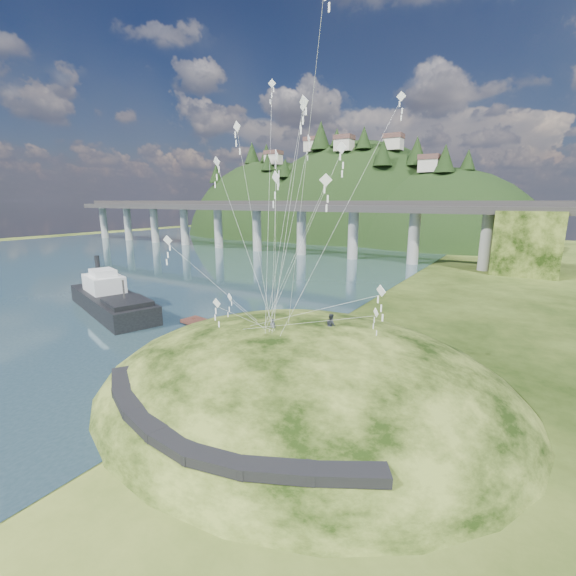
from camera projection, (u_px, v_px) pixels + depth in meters
The scene contains 10 objects.
ground at pixel (215, 371), 34.62m from camera, with size 320.00×320.00×0.00m, color black.
water at pixel (84, 262), 96.86m from camera, with size 240.00×240.00×0.00m, color #31515B.
grass_hill at pixel (303, 401), 32.44m from camera, with size 36.00×32.00×13.00m.
footpath at pixel (193, 429), 22.24m from camera, with size 22.29×5.84×0.83m.
bridge at pixel (319, 221), 104.02m from camera, with size 160.00×11.00×15.00m.
far_ridge at pixel (341, 256), 159.69m from camera, with size 153.00×70.00×94.50m.
work_barge at pixel (111, 299), 52.89m from camera, with size 21.51×11.56×7.27m.
wooden_dock at pixel (228, 331), 43.73m from camera, with size 15.04×4.18×1.06m.
kite_flyers at pixel (322, 315), 31.44m from camera, with size 4.64×3.87×1.96m.
kite_swarm at pixel (287, 171), 28.23m from camera, with size 19.30×15.53×20.89m.
Camera 1 is at (22.72, -23.62, 14.96)m, focal length 24.00 mm.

